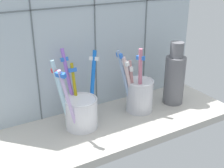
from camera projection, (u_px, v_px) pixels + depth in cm
name	position (u px, v px, depth cm)	size (l,w,h in cm)	color
counter_slab	(117.00, 125.00, 76.08)	(64.00, 22.00, 2.00)	#BCB7AD
tile_wall_back	(93.00, 33.00, 77.16)	(64.00, 2.20, 45.00)	#B2C1CC
toothbrush_cup_left	(80.00, 109.00, 71.83)	(14.48, 13.05, 18.59)	white
toothbrush_cup_right	(139.00, 93.00, 79.36)	(10.59, 7.35, 18.10)	silver
ceramic_vase	(175.00, 77.00, 82.93)	(5.63, 5.63, 17.78)	slate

